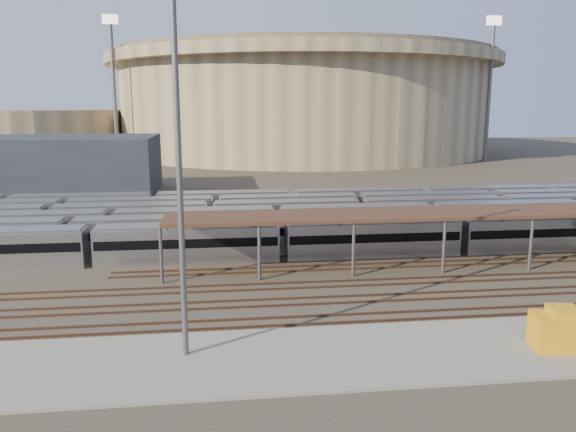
# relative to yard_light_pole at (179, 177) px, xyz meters

# --- Properties ---
(ground) EXTENTS (420.00, 420.00, 0.00)m
(ground) POSITION_rel_yard_light_pole_xyz_m (5.11, 13.87, -11.25)
(ground) COLOR #383026
(ground) RESTS_ON ground
(apron) EXTENTS (50.00, 9.00, 0.20)m
(apron) POSITION_rel_yard_light_pole_xyz_m (0.11, -1.13, -11.15)
(apron) COLOR gray
(apron) RESTS_ON ground
(subway_trains) EXTENTS (123.09, 23.90, 3.60)m
(subway_trains) POSITION_rel_yard_light_pole_xyz_m (6.31, 32.37, -9.45)
(subway_trains) COLOR #A2A2A6
(subway_trains) RESTS_ON ground
(inspection_shed) EXTENTS (60.30, 6.00, 5.30)m
(inspection_shed) POSITION_rel_yard_light_pole_xyz_m (27.11, 17.87, -6.27)
(inspection_shed) COLOR #56565B
(inspection_shed) RESTS_ON ground
(empty_tracks) EXTENTS (170.00, 9.62, 0.18)m
(empty_tracks) POSITION_rel_yard_light_pole_xyz_m (5.11, 8.87, -11.16)
(empty_tracks) COLOR #4C3323
(empty_tracks) RESTS_ON ground
(stadium) EXTENTS (124.00, 124.00, 32.50)m
(stadium) POSITION_rel_yard_light_pole_xyz_m (30.11, 153.87, 5.22)
(stadium) COLOR tan
(stadium) RESTS_ON ground
(secondary_arena) EXTENTS (56.00, 56.00, 14.00)m
(secondary_arena) POSITION_rel_yard_light_pole_xyz_m (-54.89, 143.87, -4.25)
(secondary_arena) COLOR tan
(secondary_arena) RESTS_ON ground
(service_building) EXTENTS (42.00, 20.00, 10.00)m
(service_building) POSITION_rel_yard_light_pole_xyz_m (-29.89, 68.87, -6.25)
(service_building) COLOR #1E232D
(service_building) RESTS_ON ground
(floodlight_0) EXTENTS (4.00, 1.00, 38.40)m
(floodlight_0) POSITION_rel_yard_light_pole_xyz_m (-24.89, 123.87, 9.39)
(floodlight_0) COLOR #56565B
(floodlight_0) RESTS_ON ground
(floodlight_2) EXTENTS (4.00, 1.00, 38.40)m
(floodlight_2) POSITION_rel_yard_light_pole_xyz_m (75.11, 113.87, 9.39)
(floodlight_2) COLOR #56565B
(floodlight_2) RESTS_ON ground
(floodlight_3) EXTENTS (4.00, 1.00, 38.40)m
(floodlight_3) POSITION_rel_yard_light_pole_xyz_m (-4.89, 173.87, 9.39)
(floodlight_3) COLOR #56565B
(floodlight_3) RESTS_ON ground
(yard_light_pole) EXTENTS (0.81, 0.36, 21.94)m
(yard_light_pole) POSITION_rel_yard_light_pole_xyz_m (0.00, 0.00, 0.00)
(yard_light_pole) COLOR #56565B
(yard_light_pole) RESTS_ON apron
(yellow_equipment) EXTENTS (3.88, 2.81, 2.21)m
(yellow_equipment) POSITION_rel_yard_light_pole_xyz_m (23.61, -2.04, -9.95)
(yellow_equipment) COLOR #CA8E13
(yellow_equipment) RESTS_ON apron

